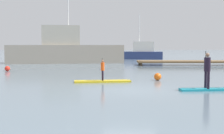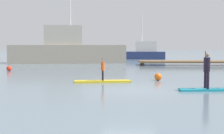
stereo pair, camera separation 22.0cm
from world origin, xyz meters
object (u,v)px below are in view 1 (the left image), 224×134
object	(u,v)px
paddler_child_solo	(103,69)
fishing_boat_white_large	(65,50)
mooring_buoy_near	(158,77)
paddleboard_near	(103,81)
paddler_adult	(207,68)
fishing_boat_green_midground	(141,52)
paddleboard_far	(213,89)
mooring_buoy_mid	(7,69)

from	to	relation	value
paddler_child_solo	fishing_boat_white_large	size ratio (longest dim) A/B	0.09
paddler_child_solo	mooring_buoy_near	bearing A→B (deg)	16.47
paddleboard_near	paddler_child_solo	xyz separation A→B (m)	(-0.00, 0.01, 0.71)
paddler_adult	fishing_boat_green_midground	bearing A→B (deg)	90.85
paddler_adult	paddleboard_far	bearing A→B (deg)	3.92
paddleboard_near	fishing_boat_white_large	distance (m)	19.77
fishing_boat_green_midground	paddleboard_near	bearing A→B (deg)	-98.84
paddleboard_near	mooring_buoy_mid	world-z (taller)	mooring_buoy_mid
paddleboard_near	fishing_boat_green_midground	distance (m)	28.96
mooring_buoy_mid	paddleboard_near	bearing A→B (deg)	-42.45
paddler_adult	mooring_buoy_mid	size ratio (longest dim) A/B	4.07
paddleboard_near	fishing_boat_white_large	bearing A→B (deg)	105.50
fishing_boat_white_large	mooring_buoy_mid	xyz separation A→B (m)	(-2.66, -11.75, -1.30)
paddler_child_solo	paddler_adult	world-z (taller)	paddler_adult
paddleboard_near	paddleboard_far	bearing A→B (deg)	-30.91
paddler_child_solo	paddler_adult	bearing A→B (deg)	-32.65
fishing_boat_white_large	mooring_buoy_near	bearing A→B (deg)	-64.82
paddler_adult	fishing_boat_white_large	world-z (taller)	fishing_boat_white_large
fishing_boat_white_large	paddleboard_near	bearing A→B (deg)	-74.50
fishing_boat_white_large	paddleboard_far	bearing A→B (deg)	-64.64
paddleboard_near	paddler_child_solo	size ratio (longest dim) A/B	2.60
fishing_boat_green_midground	mooring_buoy_mid	distance (m)	24.69
fishing_boat_white_large	paddler_adult	bearing A→B (deg)	-65.29
paddler_child_solo	mooring_buoy_mid	size ratio (longest dim) A/B	2.96
paddleboard_near	paddler_child_solo	bearing A→B (deg)	94.09
paddler_child_solo	mooring_buoy_near	xyz separation A→B (m)	(3.21, 0.95, -0.54)
paddleboard_far	paddleboard_near	bearing A→B (deg)	149.09
paddleboard_near	paddleboard_far	world-z (taller)	same
fishing_boat_white_large	mooring_buoy_near	size ratio (longest dim) A/B	31.28
fishing_boat_white_large	fishing_boat_green_midground	size ratio (longest dim) A/B	2.04
fishing_boat_white_large	fishing_boat_green_midground	distance (m)	13.67
mooring_buoy_near	mooring_buoy_mid	xyz separation A→B (m)	(-11.14, 6.29, -0.01)
fishing_boat_green_midground	mooring_buoy_near	xyz separation A→B (m)	(-1.24, -27.64, -0.78)
paddleboard_far	paddler_adult	distance (m)	1.03
mooring_buoy_near	fishing_boat_green_midground	bearing A→B (deg)	87.44
paddler_adult	fishing_boat_white_large	xyz separation A→B (m)	(-10.19, 22.14, 0.48)
paddler_adult	mooring_buoy_near	size ratio (longest dim) A/B	3.93
paddler_child_solo	mooring_buoy_mid	world-z (taller)	paddler_child_solo
paddleboard_far	mooring_buoy_mid	size ratio (longest dim) A/B	7.46
paddler_child_solo	paddler_adult	xyz separation A→B (m)	(4.92, -3.15, 0.28)
paddleboard_near	paddleboard_far	xyz separation A→B (m)	(5.21, -3.12, -0.00)
mooring_buoy_near	mooring_buoy_mid	size ratio (longest dim) A/B	1.04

